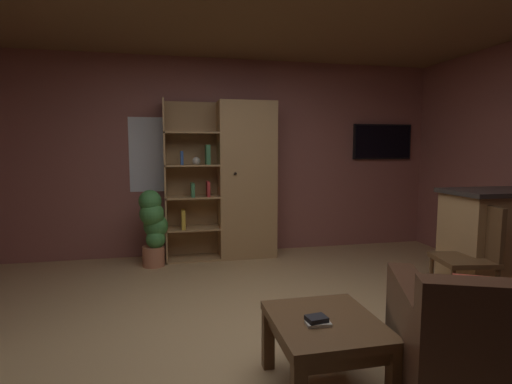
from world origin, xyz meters
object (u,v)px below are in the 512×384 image
at_px(table_book_1, 317,319).
at_px(wall_mounted_tv, 382,142).
at_px(bookshelf_cabinet, 239,181).
at_px(potted_floor_plant, 153,225).
at_px(dining_chair, 473,252).
at_px(table_book_0, 318,323).
at_px(coffee_table, 325,334).

bearing_deg(table_book_1, wall_mounted_tv, 55.44).
height_order(bookshelf_cabinet, potted_floor_plant, bookshelf_cabinet).
bearing_deg(bookshelf_cabinet, dining_chair, -53.87).
bearing_deg(dining_chair, wall_mounted_tv, 78.04).
distance_m(table_book_0, wall_mounted_tv, 4.02).
height_order(table_book_0, dining_chair, dining_chair).
xyz_separation_m(coffee_table, dining_chair, (1.62, 0.75, 0.19)).
xyz_separation_m(coffee_table, table_book_1, (-0.07, -0.05, 0.12)).
xyz_separation_m(table_book_0, wall_mounted_tv, (2.19, 3.20, 1.04)).
distance_m(table_book_1, wall_mounted_tv, 4.01).
distance_m(table_book_0, table_book_1, 0.03).
relative_size(coffee_table, dining_chair, 0.74).
xyz_separation_m(table_book_0, table_book_1, (-0.01, 0.01, 0.02)).
height_order(table_book_1, wall_mounted_tv, wall_mounted_tv).
distance_m(potted_floor_plant, wall_mounted_tv, 3.34).
height_order(bookshelf_cabinet, table_book_0, bookshelf_cabinet).
bearing_deg(wall_mounted_tv, table_book_0, -124.40).
xyz_separation_m(coffee_table, wall_mounted_tv, (2.12, 3.14, 1.14)).
xyz_separation_m(bookshelf_cabinet, potted_floor_plant, (-1.06, -0.23, -0.48)).
bearing_deg(table_book_1, bookshelf_cabinet, 88.16).
bearing_deg(wall_mounted_tv, coffee_table, -124.08).
relative_size(coffee_table, potted_floor_plant, 0.75).
bearing_deg(bookshelf_cabinet, wall_mounted_tv, 5.73).
height_order(table_book_0, table_book_1, table_book_1).
bearing_deg(coffee_table, table_book_0, -137.65).
xyz_separation_m(dining_chair, potted_floor_plant, (-2.66, 1.95, -0.04)).
height_order(bookshelf_cabinet, table_book_1, bookshelf_cabinet).
distance_m(coffee_table, wall_mounted_tv, 3.96).
distance_m(bookshelf_cabinet, wall_mounted_tv, 2.17).
bearing_deg(bookshelf_cabinet, table_book_1, -91.84).
bearing_deg(dining_chair, bookshelf_cabinet, 126.13).
xyz_separation_m(bookshelf_cabinet, dining_chair, (1.59, -2.18, -0.45)).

